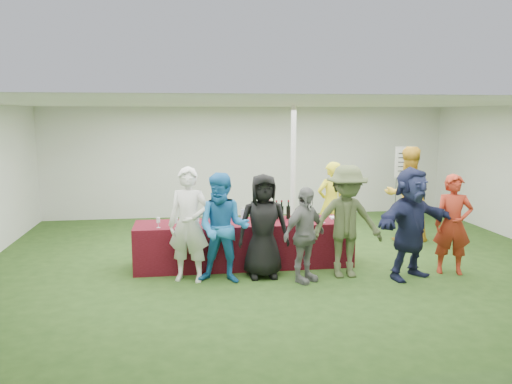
{
  "coord_description": "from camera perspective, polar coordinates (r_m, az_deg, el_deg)",
  "views": [
    {
      "loc": [
        -1.6,
        -8.25,
        2.53
      ],
      "look_at": [
        -0.43,
        -0.18,
        1.25
      ],
      "focal_mm": 35.0,
      "sensor_mm": 36.0,
      "label": 1
    }
  ],
  "objects": [
    {
      "name": "ground",
      "position": [
        8.77,
        2.65,
        -7.84
      ],
      "size": [
        60.0,
        60.0,
        0.0
      ],
      "primitive_type": "plane",
      "color": "#284719",
      "rests_on": "ground"
    },
    {
      "name": "tent",
      "position": [
        9.75,
        4.26,
        1.95
      ],
      "size": [
        10.0,
        10.0,
        10.0
      ],
      "color": "white",
      "rests_on": "ground"
    },
    {
      "name": "serving_table",
      "position": [
        8.41,
        -1.36,
        -5.93
      ],
      "size": [
        3.6,
        0.8,
        0.75
      ],
      "primitive_type": "cube",
      "color": "maroon",
      "rests_on": "ground"
    },
    {
      "name": "wine_bottles",
      "position": [
        8.52,
        2.19,
        -2.31
      ],
      "size": [
        0.57,
        0.1,
        0.32
      ],
      "color": "black",
      "rests_on": "serving_table"
    },
    {
      "name": "wine_glasses",
      "position": [
        8.0,
        -4.77,
        -3.15
      ],
      "size": [
        2.75,
        0.15,
        0.16
      ],
      "color": "silver",
      "rests_on": "serving_table"
    },
    {
      "name": "water_bottle",
      "position": [
        8.37,
        -1.52,
        -2.63
      ],
      "size": [
        0.07,
        0.07,
        0.23
      ],
      "color": "silver",
      "rests_on": "serving_table"
    },
    {
      "name": "bar_towel",
      "position": [
        8.7,
        9.32,
        -2.89
      ],
      "size": [
        0.25,
        0.18,
        0.03
      ],
      "primitive_type": "cube",
      "color": "white",
      "rests_on": "serving_table"
    },
    {
      "name": "dump_bucket",
      "position": [
        8.45,
        10.14,
        -2.75
      ],
      "size": [
        0.26,
        0.26,
        0.18
      ],
      "primitive_type": "cylinder",
      "color": "slate",
      "rests_on": "serving_table"
    },
    {
      "name": "wine_list_sign",
      "position": [
        11.82,
        16.68,
        2.65
      ],
      "size": [
        0.5,
        0.03,
        1.8
      ],
      "color": "slate",
      "rests_on": "ground"
    },
    {
      "name": "staff_pourer",
      "position": [
        9.77,
        8.58,
        -1.29
      ],
      "size": [
        0.66,
        0.51,
        1.63
      ],
      "primitive_type": "imported",
      "rotation": [
        0.0,
        0.0,
        3.36
      ],
      "color": "yellow",
      "rests_on": "ground"
    },
    {
      "name": "staff_back",
      "position": [
        10.38,
        16.87,
        -0.23
      ],
      "size": [
        0.95,
        0.76,
        1.9
      ],
      "primitive_type": "imported",
      "rotation": [
        0.0,
        0.0,
        3.18
      ],
      "color": "gold",
      "rests_on": "ground"
    },
    {
      "name": "customer_0",
      "position": [
        7.61,
        -7.67,
        -3.71
      ],
      "size": [
        0.74,
        0.59,
        1.75
      ],
      "primitive_type": "imported",
      "rotation": [
        0.0,
        0.0,
        -0.31
      ],
      "color": "silver",
      "rests_on": "ground"
    },
    {
      "name": "customer_1",
      "position": [
        7.5,
        -3.76,
        -4.16
      ],
      "size": [
        0.94,
        0.82,
        1.67
      ],
      "primitive_type": "imported",
      "rotation": [
        0.0,
        0.0,
        -0.25
      ],
      "color": "#1E6CB2",
      "rests_on": "ground"
    },
    {
      "name": "customer_2",
      "position": [
        7.73,
        0.84,
        -3.91
      ],
      "size": [
        0.8,
        0.53,
        1.63
      ],
      "primitive_type": "imported",
      "rotation": [
        0.0,
        0.0,
        -0.01
      ],
      "color": "black",
      "rests_on": "ground"
    },
    {
      "name": "customer_3",
      "position": [
        7.56,
        5.55,
        -4.9
      ],
      "size": [
        0.9,
        0.78,
        1.46
      ],
      "primitive_type": "imported",
      "rotation": [
        0.0,
        0.0,
        0.61
      ],
      "color": "slate",
      "rests_on": "ground"
    },
    {
      "name": "customer_4",
      "position": [
        7.85,
        10.28,
        -3.35
      ],
      "size": [
        1.15,
        0.67,
        1.76
      ],
      "primitive_type": "imported",
      "rotation": [
        0.0,
        0.0,
        -0.02
      ],
      "color": "#45502E",
      "rests_on": "ground"
    },
    {
      "name": "customer_5",
      "position": [
        8.03,
        17.27,
        -3.42
      ],
      "size": [
        1.68,
        1.11,
        1.74
      ],
      "primitive_type": "imported",
      "rotation": [
        0.0,
        0.0,
        0.41
      ],
      "color": "#1C2143",
      "rests_on": "ground"
    },
    {
      "name": "customer_6",
      "position": [
        8.5,
        21.58,
        -3.47
      ],
      "size": [
        0.67,
        0.55,
        1.6
      ],
      "primitive_type": "imported",
      "rotation": [
        0.0,
        0.0,
        -0.32
      ],
      "color": "#A22A18",
      "rests_on": "ground"
    }
  ]
}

